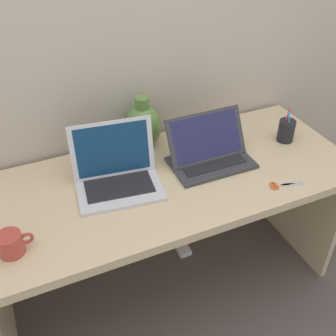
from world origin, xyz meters
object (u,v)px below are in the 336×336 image
(coffee_mug, at_px, (11,244))
(green_vase, at_px, (143,125))
(laptop_left, at_px, (116,170))
(laptop_right, at_px, (209,151))
(scissors, at_px, (281,185))
(power_brick, at_px, (184,251))
(pen_cup, at_px, (286,130))

(coffee_mug, bearing_deg, green_vase, 34.19)
(laptop_left, relative_size, laptop_right, 1.03)
(coffee_mug, bearing_deg, scissors, -4.23)
(laptop_left, height_order, power_brick, laptop_left)
(laptop_left, distance_m, green_vase, 0.31)
(laptop_left, height_order, laptop_right, laptop_left)
(coffee_mug, relative_size, power_brick, 1.77)
(laptop_right, height_order, power_brick, laptop_right)
(laptop_right, height_order, pen_cup, laptop_right)
(pen_cup, bearing_deg, laptop_right, -179.97)
(pen_cup, distance_m, scissors, 0.36)
(scissors, height_order, power_brick, scissors)
(green_vase, relative_size, power_brick, 3.49)
(coffee_mug, relative_size, pen_cup, 0.76)
(coffee_mug, distance_m, pen_cup, 1.30)
(laptop_left, relative_size, green_vase, 1.52)
(laptop_left, bearing_deg, green_vase, 47.41)
(green_vase, xyz_separation_m, power_brick, (0.17, -0.12, -0.81))
(pen_cup, bearing_deg, laptop_left, 178.71)
(coffee_mug, bearing_deg, laptop_left, 26.12)
(laptop_right, relative_size, coffee_mug, 2.91)
(laptop_right, distance_m, pen_cup, 0.42)
(laptop_left, bearing_deg, pen_cup, -1.29)
(laptop_left, xyz_separation_m, green_vase, (0.21, 0.23, 0.04))
(laptop_right, bearing_deg, coffee_mug, -167.01)
(laptop_left, xyz_separation_m, scissors, (0.61, -0.30, -0.06))
(laptop_right, xyz_separation_m, power_brick, (-0.04, 0.13, -0.76))
(pen_cup, distance_m, power_brick, 0.89)
(laptop_left, distance_m, scissors, 0.68)
(green_vase, xyz_separation_m, scissors, (0.40, -0.52, -0.10))
(green_vase, distance_m, coffee_mug, 0.79)
(green_vase, height_order, scissors, green_vase)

